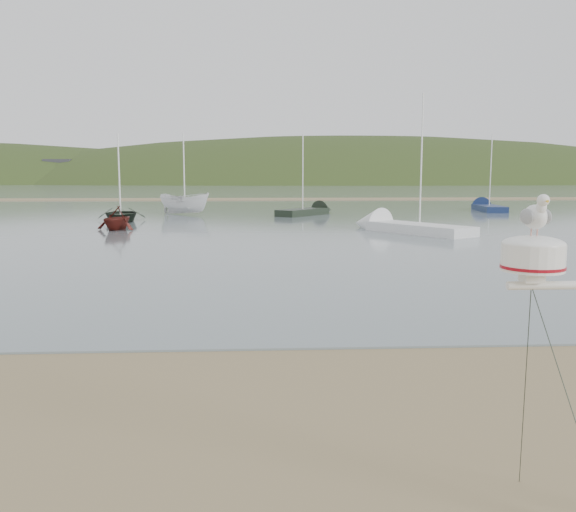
{
  "coord_description": "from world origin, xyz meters",
  "views": [
    {
      "loc": [
        1.65,
        -6.7,
        3.17
      ],
      "look_at": [
        2.06,
        1.0,
        2.13
      ],
      "focal_mm": 38.0,
      "sensor_mm": 36.0,
      "label": 1
    }
  ],
  "objects_px": {
    "boat_red": "(116,207)",
    "sailboat_blue_far": "(483,207)",
    "sailboat_dark_mid": "(315,211)",
    "boat_dark": "(120,188)",
    "boat_white": "(184,186)",
    "sailboat_white_near": "(388,225)"
  },
  "relations": [
    {
      "from": "boat_white",
      "to": "sailboat_blue_far",
      "type": "distance_m",
      "value": 26.21
    },
    {
      "from": "boat_white",
      "to": "sailboat_dark_mid",
      "type": "distance_m",
      "value": 10.44
    },
    {
      "from": "sailboat_white_near",
      "to": "sailboat_blue_far",
      "type": "distance_m",
      "value": 22.85
    },
    {
      "from": "sailboat_white_near",
      "to": "sailboat_dark_mid",
      "type": "distance_m",
      "value": 14.39
    },
    {
      "from": "boat_red",
      "to": "sailboat_white_near",
      "type": "relative_size",
      "value": 0.32
    },
    {
      "from": "boat_dark",
      "to": "boat_white",
      "type": "bearing_deg",
      "value": 54.11
    },
    {
      "from": "boat_red",
      "to": "boat_dark",
      "type": "bearing_deg",
      "value": 121.41
    },
    {
      "from": "sailboat_blue_far",
      "to": "boat_red",
      "type": "bearing_deg",
      "value": -147.03
    },
    {
      "from": "sailboat_dark_mid",
      "to": "sailboat_blue_far",
      "type": "relative_size",
      "value": 0.91
    },
    {
      "from": "boat_red",
      "to": "sailboat_dark_mid",
      "type": "height_order",
      "value": "sailboat_dark_mid"
    },
    {
      "from": "boat_white",
      "to": "sailboat_blue_far",
      "type": "xyz_separation_m",
      "value": [
        25.69,
        4.79,
        -1.99
      ]
    },
    {
      "from": "boat_dark",
      "to": "boat_white",
      "type": "height_order",
      "value": "boat_white"
    },
    {
      "from": "sailboat_dark_mid",
      "to": "boat_white",
      "type": "bearing_deg",
      "value": 179.3
    },
    {
      "from": "sailboat_white_near",
      "to": "sailboat_dark_mid",
      "type": "bearing_deg",
      "value": 101.22
    },
    {
      "from": "boat_red",
      "to": "sailboat_blue_far",
      "type": "bearing_deg",
      "value": 53.86
    },
    {
      "from": "boat_dark",
      "to": "boat_white",
      "type": "distance_m",
      "value": 7.74
    },
    {
      "from": "sailboat_dark_mid",
      "to": "sailboat_blue_far",
      "type": "bearing_deg",
      "value": 17.65
    },
    {
      "from": "sailboat_blue_far",
      "to": "boat_white",
      "type": "bearing_deg",
      "value": -169.44
    },
    {
      "from": "sailboat_white_near",
      "to": "sailboat_dark_mid",
      "type": "height_order",
      "value": "sailboat_white_near"
    },
    {
      "from": "boat_white",
      "to": "sailboat_blue_far",
      "type": "height_order",
      "value": "sailboat_blue_far"
    },
    {
      "from": "boat_dark",
      "to": "boat_red",
      "type": "height_order",
      "value": "boat_dark"
    },
    {
      "from": "boat_dark",
      "to": "boat_white",
      "type": "relative_size",
      "value": 0.98
    }
  ]
}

